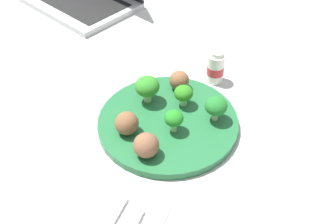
# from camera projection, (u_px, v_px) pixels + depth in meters

# --- Properties ---
(ground_plane) EXTENTS (4.00, 4.00, 0.00)m
(ground_plane) POSITION_uv_depth(u_px,v_px,m) (168.00, 125.00, 0.81)
(ground_plane) COLOR #B2B2AD
(plate) EXTENTS (0.28, 0.28, 0.02)m
(plate) POSITION_uv_depth(u_px,v_px,m) (168.00, 122.00, 0.81)
(plate) COLOR #236638
(plate) RESTS_ON ground_plane
(broccoli_floret_mid_right) EXTENTS (0.04, 0.04, 0.05)m
(broccoli_floret_mid_right) POSITION_uv_depth(u_px,v_px,m) (216.00, 106.00, 0.78)
(broccoli_floret_mid_right) COLOR #ACC183
(broccoli_floret_mid_right) RESTS_ON plate
(broccoli_floret_front_right) EXTENTS (0.04, 0.04, 0.05)m
(broccoli_floret_front_right) POSITION_uv_depth(u_px,v_px,m) (174.00, 119.00, 0.76)
(broccoli_floret_front_right) COLOR #90C76D
(broccoli_floret_front_right) RESTS_ON plate
(broccoli_floret_center) EXTENTS (0.05, 0.05, 0.06)m
(broccoli_floret_center) POSITION_uv_depth(u_px,v_px,m) (147.00, 87.00, 0.82)
(broccoli_floret_center) COLOR #A3C180
(broccoli_floret_center) RESTS_ON plate
(broccoli_floret_mid_left) EXTENTS (0.04, 0.04, 0.05)m
(broccoli_floret_mid_left) POSITION_uv_depth(u_px,v_px,m) (184.00, 94.00, 0.81)
(broccoli_floret_mid_left) COLOR #97CC7E
(broccoli_floret_mid_left) RESTS_ON plate
(meatball_mid_left) EXTENTS (0.05, 0.05, 0.05)m
(meatball_mid_left) POSITION_uv_depth(u_px,v_px,m) (127.00, 123.00, 0.76)
(meatball_mid_left) COLOR brown
(meatball_mid_left) RESTS_ON plate
(meatball_back_left) EXTENTS (0.05, 0.05, 0.05)m
(meatball_back_left) POSITION_uv_depth(u_px,v_px,m) (146.00, 145.00, 0.72)
(meatball_back_left) COLOR brown
(meatball_back_left) RESTS_ON plate
(meatball_center) EXTENTS (0.04, 0.04, 0.04)m
(meatball_center) POSITION_uv_depth(u_px,v_px,m) (179.00, 80.00, 0.86)
(meatball_center) COLOR brown
(meatball_center) RESTS_ON plate
(yogurt_bottle) EXTENTS (0.04, 0.04, 0.08)m
(yogurt_bottle) POSITION_uv_depth(u_px,v_px,m) (215.00, 68.00, 0.90)
(yogurt_bottle) COLOR white
(yogurt_bottle) RESTS_ON ground_plane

